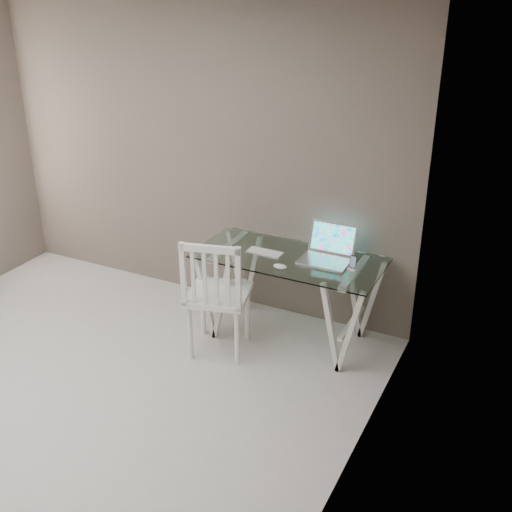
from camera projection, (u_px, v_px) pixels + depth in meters
The scene contains 6 objects.
desk at pixel (288, 297), 5.28m from camera, with size 1.50×0.70×0.75m.
chair at pixel (216, 292), 4.97m from camera, with size 0.57×0.57×1.03m.
laptop at pixel (328, 251), 5.08m from camera, with size 0.39×0.36×0.26m.
keyboard at pixel (265, 252), 5.20m from camera, with size 0.31×0.13×0.01m, color silver.
mouse at pixel (280, 266), 4.93m from camera, with size 0.11×0.06×0.03m, color silver.
phone_dock at pixel (353, 266), 4.91m from camera, with size 0.06×0.06×0.11m.
Camera 1 is at (2.87, -2.43, 2.94)m, focal length 45.00 mm.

